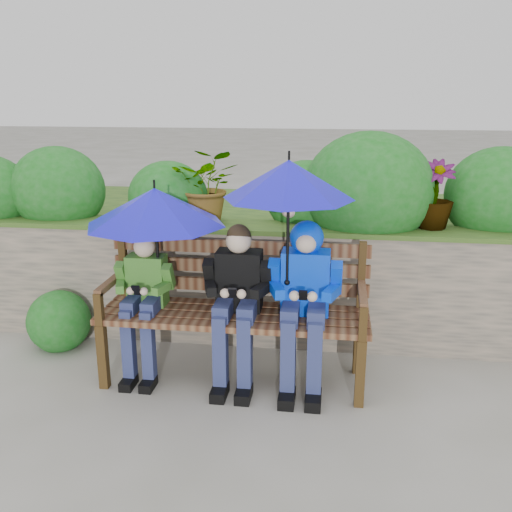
# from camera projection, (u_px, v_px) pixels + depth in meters

# --- Properties ---
(ground) EXTENTS (60.00, 60.00, 0.00)m
(ground) POSITION_uv_depth(u_px,v_px,m) (254.00, 379.00, 4.36)
(ground) COLOR slate
(ground) RESTS_ON ground
(garden_backdrop) EXTENTS (8.00, 2.87, 1.85)m
(garden_backdrop) POSITION_uv_depth(u_px,v_px,m) (269.00, 247.00, 5.72)
(garden_backdrop) COLOR #56524A
(garden_backdrop) RESTS_ON ground
(park_bench) EXTENTS (1.99, 0.58, 1.05)m
(park_bench) POSITION_uv_depth(u_px,v_px,m) (235.00, 302.00, 4.27)
(park_bench) COLOR #372610
(park_bench) RESTS_ON ground
(boy_left) EXTENTS (0.43, 0.50, 1.11)m
(boy_left) POSITION_uv_depth(u_px,v_px,m) (144.00, 295.00, 4.26)
(boy_left) COLOR #325927
(boy_left) RESTS_ON ground
(boy_middle) EXTENTS (0.50, 0.58, 1.20)m
(boy_middle) POSITION_uv_depth(u_px,v_px,m) (237.00, 296.00, 4.15)
(boy_middle) COLOR black
(boy_middle) RESTS_ON ground
(boy_right) EXTENTS (0.52, 0.63, 1.23)m
(boy_right) POSITION_uv_depth(u_px,v_px,m) (305.00, 291.00, 4.08)
(boy_right) COLOR #0440CC
(boy_right) RESTS_ON ground
(umbrella_left) EXTENTS (1.04, 1.04, 0.75)m
(umbrella_left) POSITION_uv_depth(u_px,v_px,m) (155.00, 207.00, 4.12)
(umbrella_left) COLOR #110FC3
(umbrella_left) RESTS_ON ground
(umbrella_right) EXTENTS (0.91, 0.91, 0.95)m
(umbrella_right) POSITION_uv_depth(u_px,v_px,m) (289.00, 180.00, 3.87)
(umbrella_right) COLOR #110FC3
(umbrella_right) RESTS_ON ground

